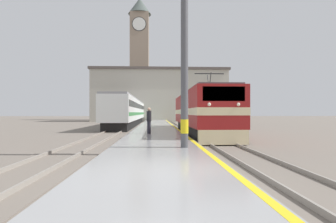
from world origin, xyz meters
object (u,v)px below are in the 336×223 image
(passenger_train, at_px, (132,111))
(catenary_mast, at_px, (186,53))
(locomotive_train, at_px, (200,113))
(person_on_platform, at_px, (149,120))
(clock_tower, at_px, (140,55))

(passenger_train, bearing_deg, catenary_mast, -80.78)
(locomotive_train, bearing_deg, person_on_platform, -142.13)
(person_on_platform, height_order, clock_tower, clock_tower)
(locomotive_train, height_order, catenary_mast, catenary_mast)
(locomotive_train, distance_m, catenary_mast, 11.23)
(passenger_train, relative_size, person_on_platform, 21.34)
(passenger_train, distance_m, clock_tower, 26.63)
(passenger_train, height_order, clock_tower, clock_tower)
(catenary_mast, bearing_deg, passenger_train, 99.22)
(locomotive_train, height_order, clock_tower, clock_tower)
(locomotive_train, relative_size, person_on_platform, 8.57)
(passenger_train, height_order, person_on_platform, passenger_train)
(locomotive_train, relative_size, clock_tower, 0.52)
(person_on_platform, bearing_deg, locomotive_train, 37.87)
(person_on_platform, bearing_deg, clock_tower, 94.43)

